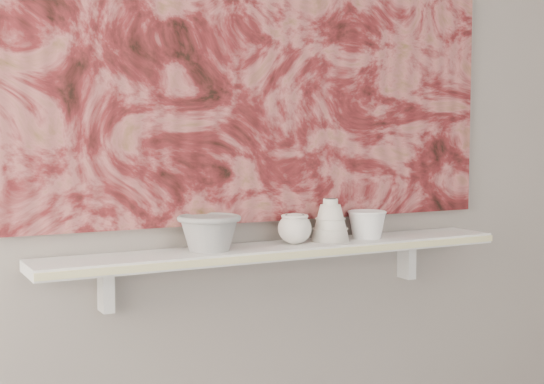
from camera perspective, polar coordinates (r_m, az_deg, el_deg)
wall_back at (r=2.20m, az=-0.37°, el=7.21°), size 3.60×0.00×3.60m
shelf at (r=2.14m, az=0.82°, el=-4.40°), size 1.40×0.18×0.03m
shelf_stripe at (r=2.06m, az=2.08°, el=-4.74°), size 1.40×0.01×0.02m
bracket_left at (r=2.03m, az=-12.40°, el=-7.13°), size 0.03×0.06×0.12m
bracket_right at (r=2.47m, az=10.10°, el=-5.04°), size 0.03×0.06×0.12m
painting at (r=2.21m, az=-0.19°, el=12.16°), size 1.50×0.02×1.10m
house_motif at (r=2.42m, az=9.42°, el=4.09°), size 0.09×0.00×0.08m
bowl_grey at (r=2.03m, az=-4.75°, el=-3.03°), size 0.21×0.21×0.10m
cup_cream at (r=2.15m, az=1.72°, el=-2.77°), size 0.12×0.12×0.09m
bell_vessel at (r=2.21m, az=4.42°, el=-2.11°), size 0.15×0.15×0.12m
bowl_white at (r=2.28m, az=7.16°, el=-2.43°), size 0.15×0.15×0.08m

